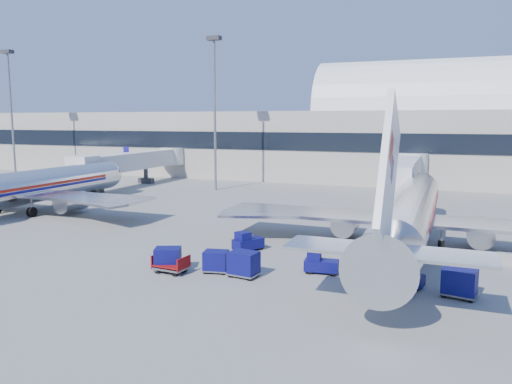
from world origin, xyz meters
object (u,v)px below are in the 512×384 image
at_px(tug_left, 247,242).
at_px(cart_open_red, 171,266).
at_px(tug_lead, 320,263).
at_px(cart_train_a, 244,263).
at_px(mast_west, 215,91).
at_px(cart_solo_far, 460,282).
at_px(mast_far_west, 10,96).
at_px(cart_solo_near, 369,278).
at_px(jetbridge_mid, 138,161).
at_px(cart_train_c, 168,259).
at_px(airliner_main, 409,213).
at_px(airliner_mid, 20,188).
at_px(jetbridge_near, 406,170).
at_px(cart_train_b, 216,261).
at_px(tug_right, 405,277).

distance_m(tug_left, cart_open_red, 7.83).
bearing_deg(tug_lead, cart_train_a, -156.35).
relative_size(mast_west, cart_solo_far, 10.05).
bearing_deg(cart_solo_far, mast_far_west, 164.96).
bearing_deg(cart_solo_near, cart_train_a, 155.87).
relative_size(jetbridge_mid, mast_far_west, 1.22).
bearing_deg(cart_train_c, airliner_main, 17.84).
height_order(mast_west, cart_train_a, mast_west).
xyz_separation_m(airliner_main, airliner_mid, (-42.00, 0.00, 0.00)).
bearing_deg(cart_solo_near, tug_left, 125.32).
height_order(cart_train_a, cart_solo_near, cart_train_a).
height_order(airliner_mid, cart_solo_far, airliner_mid).
bearing_deg(tug_left, jetbridge_near, 13.48).
height_order(airliner_main, tug_lead, airliner_main).
relative_size(cart_train_b, cart_solo_far, 0.87).
bearing_deg(jetbridge_mid, cart_solo_near, -41.64).
bearing_deg(cart_open_red, cart_solo_near, 9.49).
bearing_deg(airliner_main, cart_solo_near, -96.30).
distance_m(airliner_main, airliner_mid, 42.00).
bearing_deg(cart_train_c, tug_lead, -3.40).
bearing_deg(cart_solo_near, mast_far_west, 127.51).
xyz_separation_m(airliner_main, cart_train_c, (-15.19, -12.63, -2.05)).
xyz_separation_m(tug_lead, cart_solo_near, (3.78, -2.74, 0.21)).
xyz_separation_m(tug_right, cart_train_a, (-10.31, -1.90, 0.29)).
xyz_separation_m(airliner_main, tug_lead, (-5.10, -9.25, -2.24)).
distance_m(mast_far_west, cart_train_c, 68.20).
distance_m(cart_train_a, cart_solo_far, 13.56).
height_order(tug_right, cart_open_red, tug_right).
bearing_deg(jetbridge_near, cart_solo_near, -88.39).
xyz_separation_m(airliner_mid, tug_lead, (36.90, -9.25, -2.24)).
bearing_deg(cart_open_red, jetbridge_near, 78.02).
relative_size(jetbridge_mid, cart_train_c, 12.18).
height_order(jetbridge_near, tug_lead, jetbridge_near).
bearing_deg(tug_right, airliner_mid, -178.99).
distance_m(jetbridge_near, cart_train_a, 39.07).
height_order(cart_train_b, cart_solo_far, cart_solo_far).
height_order(airliner_mid, cart_open_red, airliner_mid).
height_order(tug_lead, cart_train_a, cart_train_a).
height_order(jetbridge_mid, cart_solo_far, jetbridge_mid).
height_order(tug_lead, tug_left, tug_left).
xyz_separation_m(airliner_mid, tug_right, (42.62, -10.06, -2.29)).
relative_size(cart_train_c, cart_solo_far, 1.00).
distance_m(airliner_mid, jetbridge_near, 47.55).
bearing_deg(airliner_main, mast_west, 139.64).
bearing_deg(cart_solo_near, tug_lead, 120.14).
distance_m(mast_west, cart_train_c, 43.20).
bearing_deg(tug_left, cart_open_red, -169.49).
bearing_deg(tug_right, mast_west, 145.02).
xyz_separation_m(mast_far_west, cart_train_b, (58.13, -37.24, -13.98)).
distance_m(tug_right, cart_solo_far, 3.33).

